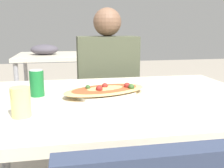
% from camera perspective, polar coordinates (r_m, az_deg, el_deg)
% --- Properties ---
extents(dining_table, '(1.35, 0.94, 0.75)m').
position_cam_1_polar(dining_table, '(1.25, 1.33, -5.79)').
color(dining_table, beige).
rests_on(dining_table, ground_plane).
extents(chair_far_seated, '(0.40, 0.40, 0.94)m').
position_cam_1_polar(chair_far_seated, '(2.06, -1.46, -3.11)').
color(chair_far_seated, '#2D3851').
rests_on(chair_far_seated, ground_plane).
extents(person_seated, '(0.43, 0.23, 1.21)m').
position_cam_1_polar(person_seated, '(1.91, -0.94, 1.31)').
color(person_seated, '#2D2D38').
rests_on(person_seated, ground_plane).
extents(pizza_main, '(0.46, 0.33, 0.06)m').
position_cam_1_polar(pizza_main, '(1.27, -1.41, -1.49)').
color(pizza_main, white).
rests_on(pizza_main, dining_table).
extents(soda_can, '(0.07, 0.07, 0.12)m').
position_cam_1_polar(soda_can, '(1.28, -16.04, 0.19)').
color(soda_can, '#197233').
rests_on(soda_can, dining_table).
extents(drink_glass, '(0.07, 0.07, 0.11)m').
position_cam_1_polar(drink_glass, '(1.01, -19.25, -3.74)').
color(drink_glass, '#E0DB7F').
rests_on(drink_glass, dining_table).
extents(background_table, '(1.10, 0.80, 0.87)m').
position_cam_1_polar(background_table, '(3.22, -11.16, 5.33)').
color(background_table, beige).
rests_on(background_table, ground_plane).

